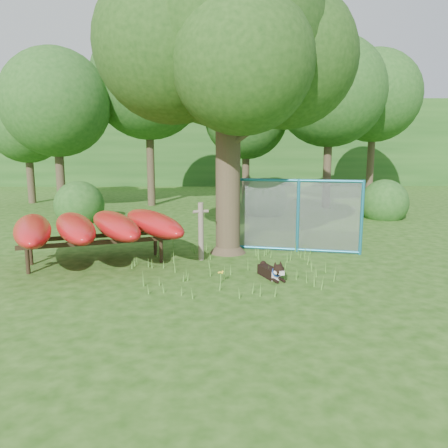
{
  "coord_description": "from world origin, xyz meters",
  "views": [
    {
      "loc": [
        0.01,
        -8.5,
        2.72
      ],
      "look_at": [
        0.2,
        1.2,
        1.0
      ],
      "focal_mm": 35.0,
      "sensor_mm": 36.0,
      "label": 1
    }
  ],
  "objects_px": {
    "oak_tree": "(227,41)",
    "kayak_rack": "(95,226)",
    "husky_dog": "(272,271)",
    "fence_section": "(298,216)"
  },
  "relations": [
    {
      "from": "kayak_rack",
      "to": "fence_section",
      "type": "bearing_deg",
      "value": -5.38
    },
    {
      "from": "husky_dog",
      "to": "fence_section",
      "type": "bearing_deg",
      "value": 46.36
    },
    {
      "from": "oak_tree",
      "to": "kayak_rack",
      "type": "xyz_separation_m",
      "value": [
        -3.09,
        -1.07,
        -4.35
      ]
    },
    {
      "from": "oak_tree",
      "to": "kayak_rack",
      "type": "bearing_deg",
      "value": -160.81
    },
    {
      "from": "oak_tree",
      "to": "kayak_rack",
      "type": "relative_size",
      "value": 1.68
    },
    {
      "from": "husky_dog",
      "to": "fence_section",
      "type": "distance_m",
      "value": 2.7
    },
    {
      "from": "oak_tree",
      "to": "husky_dog",
      "type": "distance_m",
      "value": 5.68
    },
    {
      "from": "kayak_rack",
      "to": "fence_section",
      "type": "distance_m",
      "value": 5.07
    },
    {
      "from": "oak_tree",
      "to": "fence_section",
      "type": "xyz_separation_m",
      "value": [
        1.86,
        0.03,
        -4.29
      ]
    },
    {
      "from": "oak_tree",
      "to": "fence_section",
      "type": "height_order",
      "value": "oak_tree"
    }
  ]
}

